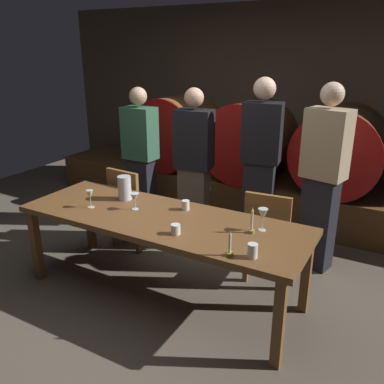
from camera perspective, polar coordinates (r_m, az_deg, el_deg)
ground_plane at (r=3.77m, az=-3.96°, el=-13.17°), size 8.18×8.18×0.00m
back_wall at (r=5.60m, az=10.77°, el=11.68°), size 6.29×0.24×2.58m
barrel_shelf at (r=5.34m, az=8.14°, el=-0.23°), size 5.66×0.90×0.48m
wine_barrel_left at (r=5.61m, az=-1.99°, el=8.55°), size 0.97×0.92×0.97m
wine_barrel_center at (r=5.15m, az=8.32°, el=7.34°), size 0.97×0.92×0.97m
wine_barrel_right at (r=4.88m, az=20.29°, el=5.63°), size 0.97×0.92×0.97m
dining_table at (r=3.37m, az=-4.37°, el=-4.56°), size 2.44×0.83×0.73m
chair_left at (r=4.31m, az=-8.64°, el=-1.67°), size 0.43×0.43×0.88m
chair_right at (r=3.69m, az=10.81°, el=-5.59°), size 0.43×0.43×0.88m
guest_far_left at (r=4.82m, az=-7.25°, el=5.02°), size 0.38×0.25×1.63m
guest_center_left at (r=4.26m, az=0.27°, el=3.54°), size 0.41×0.29×1.67m
guest_center_right at (r=4.18m, az=9.60°, el=3.87°), size 0.41×0.30×1.78m
guest_far_right at (r=3.91m, az=17.97°, el=1.89°), size 0.43×0.32×1.77m
candle_left at (r=3.06m, az=8.41°, el=-4.73°), size 0.05×0.05×0.21m
candle_right at (r=2.73m, az=5.33°, el=-8.02°), size 0.05×0.05×0.18m
pitcher at (r=3.72m, az=-9.50°, el=0.58°), size 0.12×0.12×0.22m
wine_glass_left at (r=3.59m, az=-14.21°, el=-0.43°), size 0.06×0.06×0.16m
wine_glass_center at (r=3.47m, az=-8.12°, el=-0.77°), size 0.08×0.08×0.15m
wine_glass_right at (r=3.08m, az=9.97°, el=-3.16°), size 0.08×0.08×0.18m
cup_left at (r=3.46m, az=-0.92°, el=-1.86°), size 0.07×0.07×0.08m
cup_center at (r=3.02m, az=-2.33°, el=-5.28°), size 0.07×0.07×0.08m
cup_right at (r=2.72m, az=8.53°, el=-8.21°), size 0.07×0.07×0.10m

